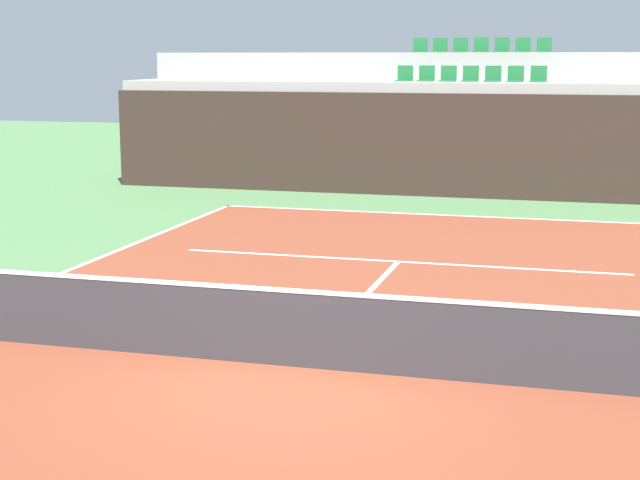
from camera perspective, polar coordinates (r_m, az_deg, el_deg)
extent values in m
plane|color=#477042|center=(11.90, -1.35, -7.48)|extent=(80.00, 80.00, 0.00)
cube|color=brown|center=(11.90, -1.35, -7.46)|extent=(11.00, 24.00, 0.01)
cube|color=white|center=(23.30, 7.20, 1.46)|extent=(11.00, 0.10, 0.00)
cube|color=white|center=(17.91, 4.60, -1.27)|extent=(8.26, 0.10, 0.00)
cube|color=white|center=(14.86, 2.24, -3.73)|extent=(0.10, 6.40, 0.00)
cube|color=#33231E|center=(26.28, 8.30, 5.48)|extent=(19.88, 0.30, 2.76)
cube|color=#9E9E99|center=(27.61, 8.67, 6.00)|extent=(19.88, 2.40, 3.03)
cube|color=#9E9E99|center=(29.96, 9.26, 7.11)|extent=(19.88, 2.40, 3.84)
cube|color=#1E6633|center=(27.81, 4.94, 9.28)|extent=(0.44, 0.44, 0.04)
cube|color=#1E6633|center=(28.00, 5.02, 9.74)|extent=(0.44, 0.04, 0.40)
cube|color=#1E6633|center=(27.70, 6.20, 9.25)|extent=(0.44, 0.44, 0.04)
cube|color=#1E6633|center=(27.90, 6.28, 9.71)|extent=(0.44, 0.04, 0.40)
cube|color=#1E6633|center=(27.61, 7.48, 9.22)|extent=(0.44, 0.44, 0.04)
cube|color=#1E6633|center=(27.80, 7.55, 9.68)|extent=(0.44, 0.04, 0.40)
cube|color=#1E6633|center=(27.53, 8.76, 9.18)|extent=(0.44, 0.44, 0.04)
cube|color=#1E6633|center=(27.72, 8.83, 9.65)|extent=(0.44, 0.04, 0.40)
cube|color=#1E6633|center=(27.46, 10.05, 9.14)|extent=(0.44, 0.44, 0.04)
cube|color=#1E6633|center=(27.66, 10.11, 9.61)|extent=(0.44, 0.04, 0.40)
cube|color=#1E6633|center=(27.41, 11.35, 9.10)|extent=(0.44, 0.44, 0.04)
cube|color=#1E6633|center=(27.60, 11.40, 9.56)|extent=(0.44, 0.04, 0.40)
cube|color=#1E6633|center=(27.37, 12.65, 9.04)|extent=(0.44, 0.44, 0.04)
cube|color=#1E6633|center=(27.56, 12.69, 9.51)|extent=(0.44, 0.04, 0.40)
cube|color=#1E6633|center=(30.16, 5.82, 10.90)|extent=(0.44, 0.44, 0.04)
cube|color=#1E6633|center=(30.36, 5.89, 11.32)|extent=(0.44, 0.04, 0.40)
cube|color=#1E6633|center=(30.07, 7.00, 10.88)|extent=(0.44, 0.44, 0.04)
cube|color=#1E6633|center=(30.27, 7.07, 11.29)|extent=(0.44, 0.04, 0.40)
cube|color=#1E6633|center=(29.98, 8.18, 10.85)|extent=(0.44, 0.44, 0.04)
cube|color=#1E6633|center=(30.18, 8.24, 11.27)|extent=(0.44, 0.04, 0.40)
cube|color=#1E6633|center=(29.91, 9.37, 10.82)|extent=(0.44, 0.44, 0.04)
cube|color=#1E6633|center=(30.11, 9.43, 11.24)|extent=(0.44, 0.04, 0.40)
cube|color=#1E6633|center=(29.84, 10.57, 10.78)|extent=(0.44, 0.44, 0.04)
cube|color=#1E6633|center=(30.04, 10.62, 11.20)|extent=(0.44, 0.04, 0.40)
cube|color=#1E6633|center=(29.79, 11.76, 10.74)|extent=(0.44, 0.44, 0.04)
cube|color=#1E6633|center=(30.00, 11.81, 11.16)|extent=(0.44, 0.04, 0.40)
cube|color=#1E6633|center=(29.76, 12.97, 10.70)|extent=(0.44, 0.44, 0.04)
cube|color=#1E6633|center=(29.96, 13.00, 11.11)|extent=(0.44, 0.04, 0.40)
cube|color=#333338|center=(11.76, -1.36, -5.30)|extent=(10.90, 0.02, 0.92)
cube|color=white|center=(11.64, -1.37, -3.01)|extent=(10.90, 0.04, 0.05)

